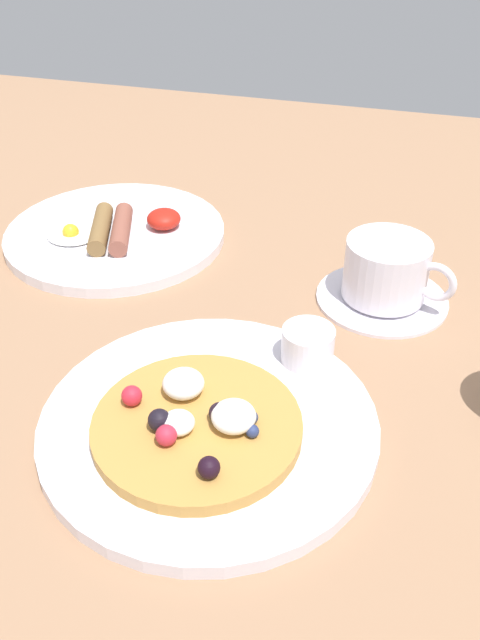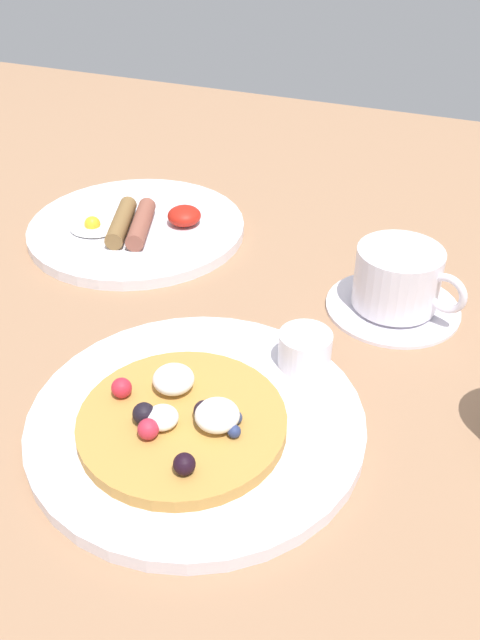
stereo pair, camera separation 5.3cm
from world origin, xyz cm
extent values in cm
cube|color=#9A7253|center=(0.00, 0.00, -1.50)|extent=(166.43, 156.11, 3.00)
cylinder|color=white|center=(6.89, -9.94, 0.70)|extent=(28.62, 28.62, 1.39)
cylinder|color=#BD863D|center=(6.51, -11.75, 2.00)|extent=(17.27, 17.27, 1.22)
sphere|color=black|center=(3.97, -13.38, 3.54)|extent=(1.86, 1.86, 1.86)
sphere|color=navy|center=(11.29, -12.13, 3.16)|extent=(1.09, 1.09, 1.09)
sphere|color=black|center=(8.26, -11.19, 3.47)|extent=(1.72, 1.72, 1.72)
sphere|color=red|center=(0.68, -11.29, 3.48)|extent=(1.74, 1.74, 1.74)
sphere|color=black|center=(9.27, -16.89, 3.47)|extent=(1.71, 1.71, 1.71)
sphere|color=#BF293E|center=(5.07, -14.71, 3.47)|extent=(1.71, 1.71, 1.71)
sphere|color=navy|center=(10.81, -10.69, 3.18)|extent=(1.13, 1.13, 1.13)
ellipsoid|color=white|center=(9.55, -11.47, 3.70)|extent=(3.62, 3.62, 2.17)
ellipsoid|color=white|center=(4.35, -8.86, 3.68)|extent=(3.56, 3.56, 2.14)
ellipsoid|color=white|center=(5.45, -13.11, 3.42)|extent=(2.68, 2.68, 1.61)
cylinder|color=white|center=(13.26, -0.46, 3.09)|extent=(4.90, 4.90, 3.39)
cylinder|color=#6C320D|center=(13.26, -0.46, 3.76)|extent=(4.02, 4.02, 0.41)
cylinder|color=white|center=(-14.91, 18.66, 0.68)|extent=(27.27, 27.27, 1.36)
cylinder|color=brown|center=(-13.22, 17.01, 2.46)|extent=(5.48, 10.25, 2.20)
cylinder|color=brown|center=(-15.67, 16.42, 2.46)|extent=(5.49, 10.25, 2.20)
ellipsoid|color=white|center=(-19.06, 15.11, 1.66)|extent=(6.03, 5.13, 0.60)
sphere|color=yellow|center=(-19.06, 15.11, 2.16)|extent=(2.00, 2.00, 2.00)
ellipsoid|color=#B51F13|center=(-9.17, 20.82, 2.52)|extent=(4.23, 4.23, 2.32)
cylinder|color=white|center=(18.80, 14.01, 0.41)|extent=(14.24, 14.24, 0.81)
cylinder|color=white|center=(18.80, 14.01, 4.00)|extent=(8.92, 8.92, 6.38)
torus|color=white|center=(23.98, 12.26, 4.32)|extent=(4.40, 2.16, 4.37)
cylinder|color=#9A7E51|center=(18.80, 14.01, 6.04)|extent=(7.58, 7.58, 0.51)
camera|label=1|loc=(20.74, -48.29, 40.93)|focal=37.47mm
camera|label=2|loc=(25.77, -46.54, 40.93)|focal=37.47mm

